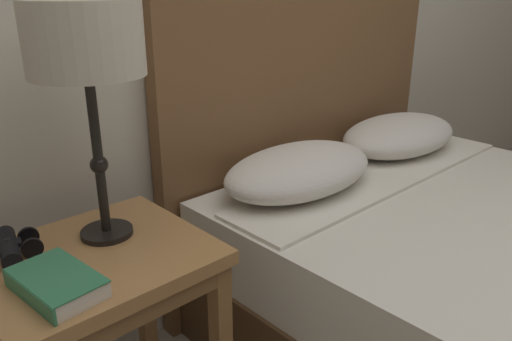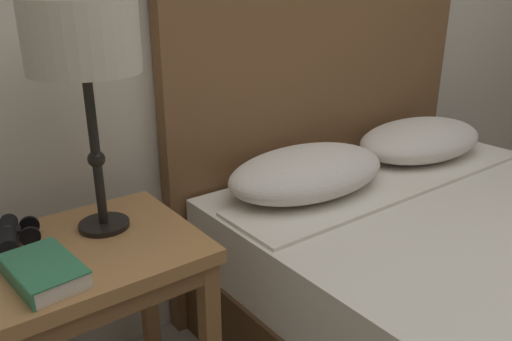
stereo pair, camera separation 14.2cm
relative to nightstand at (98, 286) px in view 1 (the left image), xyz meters
The scene contains 5 objects.
nightstand is the anchor object (origin of this frame).
bed 1.21m from the nightstand, 26.18° to the right, with size 1.50×1.83×1.31m.
table_lamp 0.57m from the nightstand, 42.80° to the left, with size 0.26×0.26×0.57m.
book_on_nightstand 0.19m from the nightstand, 142.43° to the right, with size 0.15×0.22×0.04m.
binoculars_pair 0.22m from the nightstand, 140.17° to the left, with size 0.15×0.16×0.05m.
Camera 1 is at (-1.05, -0.30, 1.18)m, focal length 35.00 mm.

